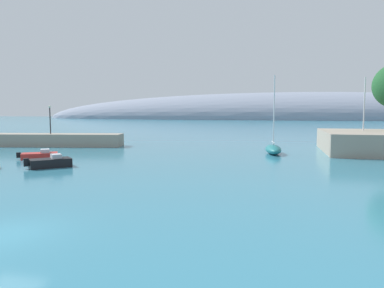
{
  "coord_description": "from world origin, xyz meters",
  "views": [
    {
      "loc": [
        11.22,
        -12.95,
        5.26
      ],
      "look_at": [
        2.89,
        22.6,
        1.95
      ],
      "focal_mm": 34.08,
      "sensor_mm": 36.0,
      "label": 1
    }
  ],
  "objects_px": {
    "motorboat_black_alongside_breakwater": "(50,162)",
    "motorboat_red_foreground": "(40,155)",
    "harbor_lamp_post": "(50,116)",
    "sailboat_teal_mid_mooring": "(273,149)",
    "sailboat_yellow_near_shore": "(362,146)"
  },
  "relations": [
    {
      "from": "motorboat_black_alongside_breakwater",
      "to": "motorboat_red_foreground",
      "type": "bearing_deg",
      "value": 88.96
    },
    {
      "from": "harbor_lamp_post",
      "to": "motorboat_red_foreground",
      "type": "bearing_deg",
      "value": -60.1
    },
    {
      "from": "sailboat_yellow_near_shore",
      "to": "motorboat_black_alongside_breakwater",
      "type": "distance_m",
      "value": 39.49
    },
    {
      "from": "sailboat_yellow_near_shore",
      "to": "motorboat_red_foreground",
      "type": "distance_m",
      "value": 40.99
    },
    {
      "from": "sailboat_yellow_near_shore",
      "to": "sailboat_teal_mid_mooring",
      "type": "relative_size",
      "value": 1.02
    },
    {
      "from": "harbor_lamp_post",
      "to": "sailboat_teal_mid_mooring",
      "type": "bearing_deg",
      "value": -3.98
    },
    {
      "from": "sailboat_yellow_near_shore",
      "to": "harbor_lamp_post",
      "type": "bearing_deg",
      "value": -54.1
    },
    {
      "from": "sailboat_teal_mid_mooring",
      "to": "motorboat_black_alongside_breakwater",
      "type": "distance_m",
      "value": 25.73
    },
    {
      "from": "sailboat_teal_mid_mooring",
      "to": "motorboat_red_foreground",
      "type": "xyz_separation_m",
      "value": [
        -25.09,
        -10.7,
        -0.25
      ]
    },
    {
      "from": "sailboat_teal_mid_mooring",
      "to": "motorboat_red_foreground",
      "type": "height_order",
      "value": "sailboat_teal_mid_mooring"
    },
    {
      "from": "motorboat_red_foreground",
      "to": "motorboat_black_alongside_breakwater",
      "type": "distance_m",
      "value": 7.07
    },
    {
      "from": "motorboat_red_foreground",
      "to": "sailboat_yellow_near_shore",
      "type": "bearing_deg",
      "value": -6.93
    },
    {
      "from": "motorboat_red_foreground",
      "to": "motorboat_black_alongside_breakwater",
      "type": "bearing_deg",
      "value": -79.79
    },
    {
      "from": "sailboat_yellow_near_shore",
      "to": "sailboat_teal_mid_mooring",
      "type": "height_order",
      "value": "sailboat_yellow_near_shore"
    },
    {
      "from": "harbor_lamp_post",
      "to": "motorboat_black_alongside_breakwater",
      "type": "bearing_deg",
      "value": -55.85
    }
  ]
}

